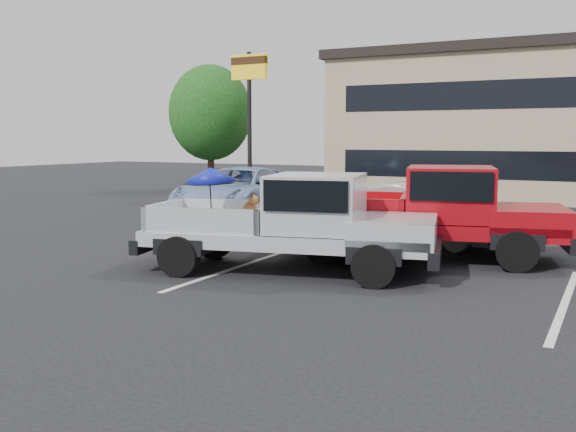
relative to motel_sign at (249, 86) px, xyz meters
name	(u,v)px	position (x,y,z in m)	size (l,w,h in m)	color
ground	(339,308)	(10.00, -14.00, -4.65)	(90.00, 90.00, 0.00)	black
stripe_left	(240,266)	(7.00, -12.00, -4.65)	(0.12, 5.00, 0.01)	silver
stripe_right	(565,302)	(13.00, -12.00, -4.65)	(0.12, 5.00, 0.01)	silver
motel_sign	(249,86)	(0.00, 0.00, 0.00)	(1.60, 0.22, 6.00)	black
tree_left	(210,113)	(-4.00, 3.00, -0.92)	(3.96, 3.96, 6.02)	#332114
silver_pickup	(304,218)	(8.39, -11.93, -3.60)	(5.99, 3.21, 2.06)	black
red_pickup	(441,209)	(10.35, -9.40, -3.58)	(6.26, 3.45, 1.96)	black
silver_sedan	(419,213)	(9.33, -7.50, -3.93)	(1.53, 4.39, 1.45)	#A6A9AD
blue_suv	(239,192)	(2.58, -4.96, -3.85)	(2.65, 5.75, 1.60)	#869FC8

